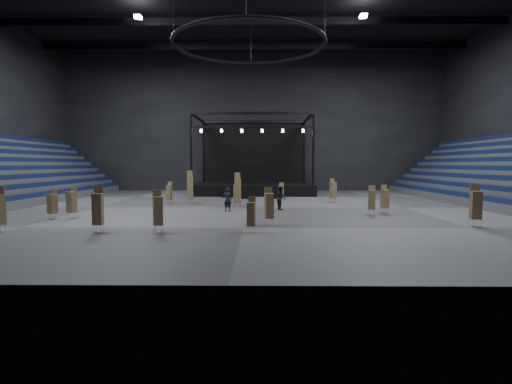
{
  "coord_description": "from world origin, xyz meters",
  "views": [
    {
      "loc": [
        0.95,
        -32.34,
        3.52
      ],
      "look_at": [
        0.58,
        -2.0,
        1.4
      ],
      "focal_mm": 28.0,
      "sensor_mm": 36.0,
      "label": 1
    }
  ],
  "objects_px": {
    "chair_stack_15": "(52,203)",
    "man_center": "(228,199)",
    "chair_stack_1": "(237,194)",
    "flight_case_left": "(228,193)",
    "chair_stack_9": "(385,198)",
    "chair_stack_6": "(281,192)",
    "chair_stack_2": "(372,199)",
    "chair_stack_10": "(333,190)",
    "chair_stack_5": "(476,204)",
    "chair_stack_11": "(251,214)",
    "crew_member": "(281,198)",
    "stage": "(253,181)",
    "flight_case_mid": "(244,195)",
    "chair_stack_14": "(190,187)",
    "chair_stack_3": "(238,189)",
    "chair_stack_4": "(72,202)",
    "chair_stack_0": "(269,205)",
    "chair_stack_8": "(98,208)",
    "chair_stack_13": "(169,192)",
    "flight_case_right": "(277,194)",
    "chair_stack_12": "(158,210)"
  },
  "relations": [
    {
      "from": "chair_stack_15",
      "to": "man_center",
      "type": "height_order",
      "value": "chair_stack_15"
    },
    {
      "from": "chair_stack_1",
      "to": "flight_case_left",
      "type": "bearing_deg",
      "value": 107.02
    },
    {
      "from": "chair_stack_9",
      "to": "chair_stack_6",
      "type": "bearing_deg",
      "value": 119.45
    },
    {
      "from": "chair_stack_2",
      "to": "chair_stack_10",
      "type": "relative_size",
      "value": 0.93
    },
    {
      "from": "chair_stack_1",
      "to": "chair_stack_6",
      "type": "bearing_deg",
      "value": 61.67
    },
    {
      "from": "flight_case_left",
      "to": "chair_stack_1",
      "type": "height_order",
      "value": "chair_stack_1"
    },
    {
      "from": "chair_stack_6",
      "to": "chair_stack_15",
      "type": "distance_m",
      "value": 19.03
    },
    {
      "from": "chair_stack_10",
      "to": "chair_stack_5",
      "type": "bearing_deg",
      "value": -88.13
    },
    {
      "from": "chair_stack_11",
      "to": "crew_member",
      "type": "relative_size",
      "value": 1.02
    },
    {
      "from": "chair_stack_2",
      "to": "man_center",
      "type": "bearing_deg",
      "value": -176.69
    },
    {
      "from": "stage",
      "to": "flight_case_mid",
      "type": "distance_m",
      "value": 8.15
    },
    {
      "from": "flight_case_mid",
      "to": "chair_stack_14",
      "type": "bearing_deg",
      "value": -132.1
    },
    {
      "from": "chair_stack_3",
      "to": "chair_stack_10",
      "type": "bearing_deg",
      "value": 12.8
    },
    {
      "from": "chair_stack_6",
      "to": "flight_case_left",
      "type": "bearing_deg",
      "value": 147.37
    },
    {
      "from": "chair_stack_4",
      "to": "crew_member",
      "type": "distance_m",
      "value": 14.69
    },
    {
      "from": "stage",
      "to": "chair_stack_0",
      "type": "xyz_separation_m",
      "value": [
        1.42,
        -25.68,
        -0.29
      ]
    },
    {
      "from": "man_center",
      "to": "crew_member",
      "type": "distance_m",
      "value": 4.14
    },
    {
      "from": "chair_stack_8",
      "to": "chair_stack_14",
      "type": "distance_m",
      "value": 15.19
    },
    {
      "from": "chair_stack_6",
      "to": "chair_stack_8",
      "type": "relative_size",
      "value": 0.75
    },
    {
      "from": "stage",
      "to": "chair_stack_11",
      "type": "height_order",
      "value": "stage"
    },
    {
      "from": "chair_stack_11",
      "to": "chair_stack_13",
      "type": "height_order",
      "value": "chair_stack_13"
    },
    {
      "from": "chair_stack_6",
      "to": "chair_stack_0",
      "type": "bearing_deg",
      "value": -82.84
    },
    {
      "from": "chair_stack_3",
      "to": "chair_stack_5",
      "type": "height_order",
      "value": "chair_stack_3"
    },
    {
      "from": "stage",
      "to": "chair_stack_2",
      "type": "bearing_deg",
      "value": -67.87
    },
    {
      "from": "chair_stack_4",
      "to": "crew_member",
      "type": "xyz_separation_m",
      "value": [
        13.8,
        5.04,
        -0.19
      ]
    },
    {
      "from": "chair_stack_6",
      "to": "chair_stack_11",
      "type": "bearing_deg",
      "value": -85.26
    },
    {
      "from": "flight_case_mid",
      "to": "chair_stack_14",
      "type": "height_order",
      "value": "chair_stack_14"
    },
    {
      "from": "flight_case_right",
      "to": "chair_stack_14",
      "type": "relative_size",
      "value": 0.44
    },
    {
      "from": "stage",
      "to": "crew_member",
      "type": "bearing_deg",
      "value": -82.13
    },
    {
      "from": "chair_stack_4",
      "to": "man_center",
      "type": "xyz_separation_m",
      "value": [
        9.78,
        4.02,
        -0.2
      ]
    },
    {
      "from": "flight_case_left",
      "to": "chair_stack_10",
      "type": "relative_size",
      "value": 0.56
    },
    {
      "from": "chair_stack_8",
      "to": "chair_stack_6",
      "type": "bearing_deg",
      "value": 52.66
    },
    {
      "from": "chair_stack_5",
      "to": "chair_stack_0",
      "type": "bearing_deg",
      "value": -172.65
    },
    {
      "from": "flight_case_right",
      "to": "chair_stack_8",
      "type": "relative_size",
      "value": 0.54
    },
    {
      "from": "crew_member",
      "to": "chair_stack_13",
      "type": "bearing_deg",
      "value": 45.67
    },
    {
      "from": "chair_stack_8",
      "to": "chair_stack_11",
      "type": "relative_size",
      "value": 1.31
    },
    {
      "from": "flight_case_left",
      "to": "chair_stack_9",
      "type": "height_order",
      "value": "chair_stack_9"
    },
    {
      "from": "chair_stack_2",
      "to": "chair_stack_13",
      "type": "bearing_deg",
      "value": 169.14
    },
    {
      "from": "chair_stack_5",
      "to": "chair_stack_12",
      "type": "height_order",
      "value": "chair_stack_5"
    },
    {
      "from": "chair_stack_11",
      "to": "chair_stack_10",
      "type": "bearing_deg",
      "value": 76.23
    },
    {
      "from": "chair_stack_1",
      "to": "chair_stack_3",
      "type": "distance_m",
      "value": 1.33
    },
    {
      "from": "chair_stack_5",
      "to": "chair_stack_8",
      "type": "height_order",
      "value": "chair_stack_8"
    },
    {
      "from": "chair_stack_11",
      "to": "chair_stack_14",
      "type": "distance_m",
      "value": 16.14
    },
    {
      "from": "chair_stack_2",
      "to": "chair_stack_8",
      "type": "xyz_separation_m",
      "value": [
        -16.06,
        -7.09,
        0.15
      ]
    },
    {
      "from": "chair_stack_15",
      "to": "crew_member",
      "type": "xyz_separation_m",
      "value": [
        14.87,
        5.39,
        -0.12
      ]
    },
    {
      "from": "chair_stack_2",
      "to": "chair_stack_12",
      "type": "xyz_separation_m",
      "value": [
        -12.95,
        -7.09,
        0.04
      ]
    },
    {
      "from": "chair_stack_3",
      "to": "chair_stack_8",
      "type": "bearing_deg",
      "value": -128.29
    },
    {
      "from": "flight_case_right",
      "to": "chair_stack_15",
      "type": "height_order",
      "value": "chair_stack_15"
    },
    {
      "from": "chair_stack_3",
      "to": "chair_stack_13",
      "type": "distance_m",
      "value": 6.63
    },
    {
      "from": "chair_stack_2",
      "to": "chair_stack_3",
      "type": "height_order",
      "value": "chair_stack_3"
    }
  ]
}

